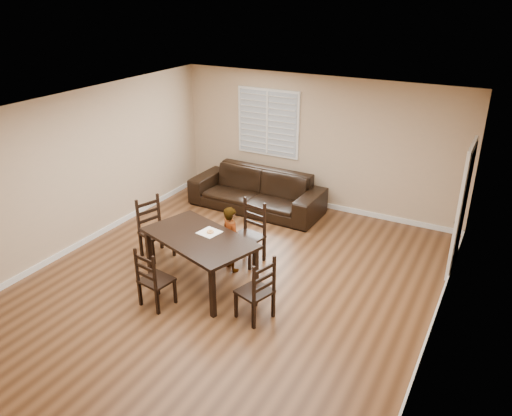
{
  "coord_description": "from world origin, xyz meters",
  "views": [
    {
      "loc": [
        3.5,
        -5.62,
        4.26
      ],
      "look_at": [
        0.05,
        0.8,
        1.0
      ],
      "focal_mm": 35.0,
      "sensor_mm": 36.0,
      "label": 1
    }
  ],
  "objects_px": {
    "chair_far": "(150,282)",
    "chair_right": "(261,294)",
    "child": "(231,239)",
    "chair_near": "(252,233)",
    "dining_table": "(199,242)",
    "donut": "(210,231)",
    "chair_left": "(152,229)",
    "sofa": "(256,191)"
  },
  "relations": [
    {
      "from": "chair_far",
      "to": "sofa",
      "type": "xyz_separation_m",
      "value": [
        -0.33,
        3.78,
        -0.03
      ]
    },
    {
      "from": "donut",
      "to": "sofa",
      "type": "height_order",
      "value": "donut"
    },
    {
      "from": "chair_left",
      "to": "donut",
      "type": "height_order",
      "value": "chair_left"
    },
    {
      "from": "chair_near",
      "to": "chair_left",
      "type": "bearing_deg",
      "value": -147.45
    },
    {
      "from": "chair_left",
      "to": "chair_right",
      "type": "bearing_deg",
      "value": -89.4
    },
    {
      "from": "chair_left",
      "to": "chair_right",
      "type": "relative_size",
      "value": 1.07
    },
    {
      "from": "chair_far",
      "to": "donut",
      "type": "relative_size",
      "value": 8.58
    },
    {
      "from": "chair_near",
      "to": "donut",
      "type": "height_order",
      "value": "chair_near"
    },
    {
      "from": "chair_near",
      "to": "sofa",
      "type": "relative_size",
      "value": 0.38
    },
    {
      "from": "chair_right",
      "to": "donut",
      "type": "height_order",
      "value": "chair_right"
    },
    {
      "from": "sofa",
      "to": "chair_near",
      "type": "bearing_deg",
      "value": -62.58
    },
    {
      "from": "chair_near",
      "to": "chair_far",
      "type": "bearing_deg",
      "value": -96.68
    },
    {
      "from": "chair_near",
      "to": "child",
      "type": "bearing_deg",
      "value": -95.62
    },
    {
      "from": "chair_near",
      "to": "dining_table",
      "type": "bearing_deg",
      "value": -96.79
    },
    {
      "from": "chair_far",
      "to": "chair_right",
      "type": "height_order",
      "value": "chair_right"
    },
    {
      "from": "chair_near",
      "to": "chair_left",
      "type": "xyz_separation_m",
      "value": [
        -1.58,
        -0.65,
        -0.01
      ]
    },
    {
      "from": "chair_left",
      "to": "chair_right",
      "type": "height_order",
      "value": "chair_left"
    },
    {
      "from": "chair_near",
      "to": "sofa",
      "type": "bearing_deg",
      "value": 126.27
    },
    {
      "from": "chair_left",
      "to": "child",
      "type": "bearing_deg",
      "value": -63.92
    },
    {
      "from": "chair_near",
      "to": "chair_right",
      "type": "height_order",
      "value": "chair_near"
    },
    {
      "from": "chair_left",
      "to": "sofa",
      "type": "height_order",
      "value": "chair_left"
    },
    {
      "from": "chair_left",
      "to": "chair_right",
      "type": "xyz_separation_m",
      "value": [
        2.52,
        -0.81,
        -0.03
      ]
    },
    {
      "from": "donut",
      "to": "chair_far",
      "type": "bearing_deg",
      "value": -107.98
    },
    {
      "from": "dining_table",
      "to": "chair_right",
      "type": "bearing_deg",
      "value": 0.01
    },
    {
      "from": "chair_near",
      "to": "child",
      "type": "distance_m",
      "value": 0.48
    },
    {
      "from": "child",
      "to": "sofa",
      "type": "relative_size",
      "value": 0.4
    },
    {
      "from": "child",
      "to": "donut",
      "type": "distance_m",
      "value": 0.52
    },
    {
      "from": "chair_right",
      "to": "sofa",
      "type": "relative_size",
      "value": 0.36
    },
    {
      "from": "child",
      "to": "sofa",
      "type": "xyz_separation_m",
      "value": [
        -0.78,
        2.31,
        -0.15
      ]
    },
    {
      "from": "chair_right",
      "to": "chair_far",
      "type": "bearing_deg",
      "value": -55.2
    },
    {
      "from": "chair_far",
      "to": "child",
      "type": "bearing_deg",
      "value": -98.35
    },
    {
      "from": "sofa",
      "to": "chair_right",
      "type": "bearing_deg",
      "value": -59.68
    },
    {
      "from": "chair_right",
      "to": "chair_near",
      "type": "bearing_deg",
      "value": -129.86
    },
    {
      "from": "chair_left",
      "to": "dining_table",
      "type": "bearing_deg",
      "value": -89.43
    },
    {
      "from": "chair_far",
      "to": "chair_right",
      "type": "bearing_deg",
      "value": -154.05
    },
    {
      "from": "chair_left",
      "to": "child",
      "type": "distance_m",
      "value": 1.47
    },
    {
      "from": "chair_right",
      "to": "sofa",
      "type": "distance_m",
      "value": 3.79
    },
    {
      "from": "chair_far",
      "to": "chair_left",
      "type": "xyz_separation_m",
      "value": [
        -1.0,
        1.28,
        0.05
      ]
    },
    {
      "from": "dining_table",
      "to": "sofa",
      "type": "relative_size",
      "value": 0.72
    },
    {
      "from": "chair_right",
      "to": "dining_table",
      "type": "bearing_deg",
      "value": -90.15
    },
    {
      "from": "chair_far",
      "to": "chair_right",
      "type": "xyz_separation_m",
      "value": [
        1.51,
        0.47,
        0.02
      ]
    },
    {
      "from": "chair_near",
      "to": "child",
      "type": "xyz_separation_m",
      "value": [
        -0.13,
        -0.46,
        0.08
      ]
    }
  ]
}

